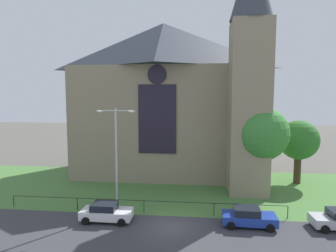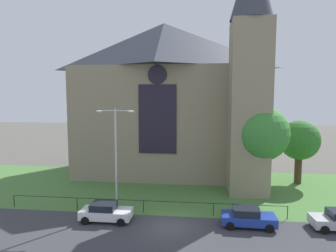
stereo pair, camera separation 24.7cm
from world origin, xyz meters
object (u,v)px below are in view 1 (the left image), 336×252
Objects in this scene: church_building at (169,97)px; tree_right_near at (261,134)px; tree_right_far at (299,140)px; streetlamp_near at (116,148)px; parked_car_white at (106,212)px; parked_car_blue at (248,217)px.

church_building is 13.59m from tree_right_near.
tree_right_far is (5.29, 4.45, -1.26)m from tree_right_near.
tree_right_far is at bearing -11.68° from church_building.
tree_right_far is (15.78, -3.26, -5.13)m from church_building.
streetlamp_near is at bearing -150.20° from tree_right_far.
streetlamp_near is (-13.69, -6.41, -0.61)m from tree_right_near.
tree_right_near reaches higher than streetlamp_near.
church_building is 2.80× the size of tree_right_near.
church_building is 6.17× the size of parked_car_white.
parked_car_blue is (-2.51, -8.07, -5.65)m from tree_right_near.
streetlamp_near is (-18.97, -10.86, 0.65)m from tree_right_far.
church_building is at bearing 143.69° from tree_right_near.
church_building reaches higher than streetlamp_near.
tree_right_far is 15.39m from parked_car_blue.
tree_right_far is 1.78× the size of parked_car_blue.
streetlamp_near is 12.37m from parked_car_blue.
parked_car_blue is (7.98, -15.78, -9.53)m from church_building.
tree_right_far is at bearing 59.73° from parked_car_blue.
tree_right_near is at bearing 30.18° from parked_car_white.
parked_car_blue is at bearing -63.17° from church_building.
parked_car_blue is (11.54, 0.24, 0.00)m from parked_car_white.
tree_right_far is 0.82× the size of streetlamp_near.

